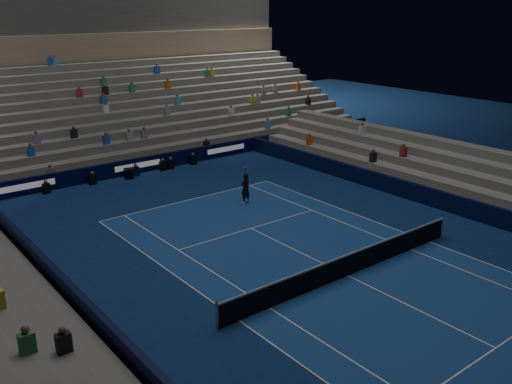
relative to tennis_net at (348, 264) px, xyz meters
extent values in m
plane|color=navy|center=(0.00, 0.00, -0.50)|extent=(90.00, 90.00, 0.00)
cube|color=navy|center=(0.00, 0.00, -0.50)|extent=(10.97, 23.77, 0.01)
cube|color=black|center=(0.00, 18.50, 0.00)|extent=(44.00, 0.25, 1.00)
cube|color=#080E33|center=(9.70, 0.00, 0.00)|extent=(0.25, 37.00, 1.00)
cube|color=black|center=(-9.70, 0.00, 0.00)|extent=(0.25, 37.00, 1.00)
cube|color=slate|center=(0.00, 19.50, -0.25)|extent=(44.00, 1.00, 0.50)
cube|color=slate|center=(0.00, 20.50, 0.00)|extent=(44.00, 1.00, 1.00)
cube|color=slate|center=(0.00, 21.50, 0.25)|extent=(44.00, 1.00, 1.50)
cube|color=slate|center=(0.00, 22.50, 0.50)|extent=(44.00, 1.00, 2.00)
cube|color=slate|center=(0.00, 23.50, 0.75)|extent=(44.00, 1.00, 2.50)
cube|color=slate|center=(0.00, 24.50, 1.00)|extent=(44.00, 1.00, 3.00)
cube|color=slate|center=(0.00, 25.50, 1.25)|extent=(44.00, 1.00, 3.50)
cube|color=slate|center=(0.00, 26.50, 1.50)|extent=(44.00, 1.00, 4.00)
cube|color=slate|center=(0.00, 27.50, 1.75)|extent=(44.00, 1.00, 4.50)
cube|color=slate|center=(0.00, 28.50, 2.00)|extent=(44.00, 1.00, 5.00)
cube|color=slate|center=(0.00, 29.50, 2.25)|extent=(44.00, 1.00, 5.50)
cube|color=slate|center=(0.00, 30.50, 2.50)|extent=(44.00, 1.00, 6.00)
cube|color=#9B7E5F|center=(0.00, 31.60, 6.60)|extent=(44.00, 0.60, 2.20)
cube|color=#464644|center=(0.00, 33.00, 9.20)|extent=(44.00, 2.40, 3.00)
cube|color=gray|center=(10.50, 0.00, -0.25)|extent=(1.00, 37.00, 0.50)
cube|color=gray|center=(11.50, 0.00, 0.00)|extent=(1.00, 37.00, 1.00)
cube|color=gray|center=(12.50, 0.00, 0.25)|extent=(1.00, 37.00, 1.50)
cube|color=slate|center=(-10.50, 0.00, -0.25)|extent=(1.00, 37.00, 0.50)
cube|color=slate|center=(-11.50, 0.00, 0.00)|extent=(1.00, 37.00, 1.00)
cube|color=slate|center=(-12.50, 0.00, 0.25)|extent=(1.00, 37.00, 1.50)
cylinder|color=#B2B2B7|center=(-6.40, 0.00, 0.05)|extent=(0.10, 0.10, 1.10)
cylinder|color=#B2B2B7|center=(6.40, 0.00, 0.05)|extent=(0.10, 0.10, 1.10)
cube|color=black|center=(0.00, 0.00, -0.05)|extent=(12.80, 0.03, 0.90)
cube|color=white|center=(0.00, 0.00, 0.44)|extent=(12.80, 0.04, 0.08)
imported|color=black|center=(2.02, 9.51, 0.35)|extent=(0.67, 0.48, 1.71)
cube|color=black|center=(-0.95, 17.78, -0.19)|extent=(0.56, 0.65, 0.63)
cylinder|color=black|center=(-0.95, 17.32, 0.00)|extent=(0.21, 0.37, 0.16)
camera|label=1|loc=(-15.50, -13.66, 9.92)|focal=39.15mm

